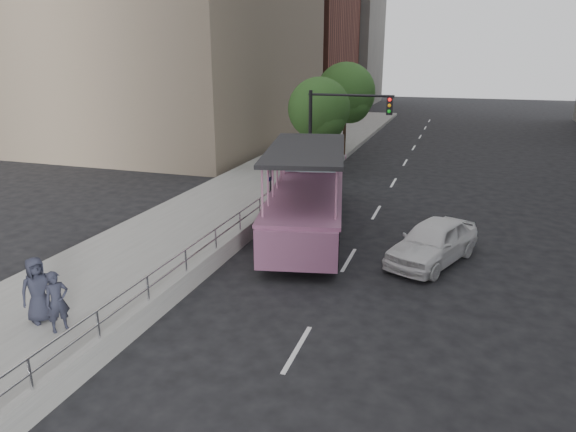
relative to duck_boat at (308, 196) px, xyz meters
name	(u,v)px	position (x,y,z in m)	size (l,w,h in m)	color
ground	(285,306)	(1.37, -7.01, -1.34)	(160.00, 160.00, 0.00)	black
sidewalk	(240,197)	(-4.38, 2.99, -1.19)	(5.50, 80.00, 0.30)	#A3A39D
kerb_wall	(216,253)	(-1.75, -5.01, -0.86)	(0.24, 30.00, 0.36)	#B0B0AA
guardrail	(215,235)	(-1.75, -5.01, -0.19)	(0.07, 22.00, 0.71)	silver
duck_boat	(308,196)	(0.00, 0.00, 0.00)	(4.84, 11.14, 3.60)	black
car	(433,242)	(5.11, -2.26, -0.60)	(1.75, 4.35, 1.48)	white
pedestrian_near	(57,302)	(-3.33, -10.50, -0.25)	(0.57, 0.38, 1.57)	#222432
pedestrian_far	(38,290)	(-4.14, -10.26, -0.17)	(0.85, 0.55, 1.74)	#222432
parking_sign	(270,184)	(-1.55, -0.25, 0.45)	(0.08, 0.65, 2.86)	black
traffic_signal	(333,126)	(-0.33, 5.49, 2.16)	(4.20, 0.32, 5.20)	black
street_tree_near	(320,111)	(-1.93, 8.92, 2.48)	(3.52, 3.52, 5.72)	#3C251B
street_tree_far	(347,95)	(-1.73, 14.92, 2.97)	(3.97, 3.97, 6.45)	#3C251B
midrise_brick	(271,0)	(-16.63, 40.99, 11.66)	(18.00, 16.00, 26.00)	brown
midrise_stone_b	(322,32)	(-14.63, 56.99, 8.66)	(16.00, 14.00, 20.00)	gray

